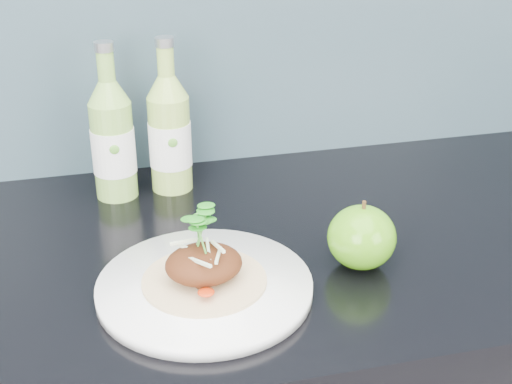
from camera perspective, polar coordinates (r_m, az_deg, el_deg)
dinner_plate at (r=0.88m, az=-4.13°, el=-7.60°), size 0.32×0.32×0.02m
pork_taco at (r=0.86m, az=-4.21°, el=-5.59°), size 0.15×0.15×0.10m
green_apple at (r=0.93m, az=8.45°, el=-3.60°), size 0.11×0.11×0.09m
cider_bottle_left at (r=1.10m, az=-11.39°, el=4.09°), size 0.08×0.08×0.24m
cider_bottle_right at (r=1.12m, az=-6.92°, el=4.65°), size 0.08×0.08×0.24m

